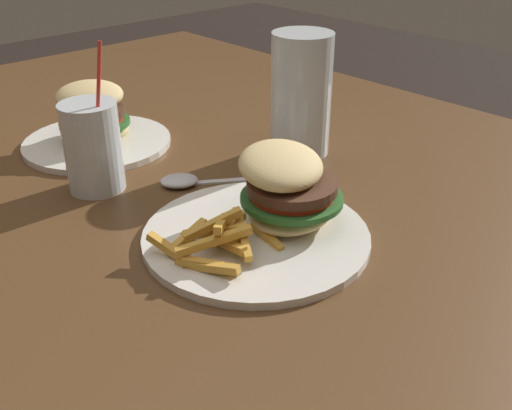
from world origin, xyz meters
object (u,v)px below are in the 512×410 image
(juice_glass, at_px, (93,150))
(meal_plate_near, at_px, (272,208))
(beer_glass, at_px, (301,99))
(meal_plate_far, at_px, (95,125))
(spoon, at_px, (185,181))

(juice_glass, bearing_deg, meal_plate_near, -69.53)
(juice_glass, bearing_deg, beer_glass, -18.61)
(meal_plate_near, bearing_deg, juice_glass, 110.47)
(meal_plate_near, relative_size, meal_plate_far, 1.15)
(meal_plate_near, distance_m, juice_glass, 0.27)
(juice_glass, distance_m, meal_plate_far, 0.16)
(juice_glass, distance_m, spoon, 0.13)
(juice_glass, relative_size, spoon, 1.33)
(meal_plate_near, xyz_separation_m, spoon, (0.00, 0.18, -0.03))
(meal_plate_near, xyz_separation_m, meal_plate_far, (-0.02, 0.39, -0.00))
(meal_plate_far, bearing_deg, meal_plate_near, -87.66)
(spoon, relative_size, meal_plate_far, 0.66)
(juice_glass, relative_size, meal_plate_far, 0.87)
(meal_plate_near, xyz_separation_m, beer_glass, (0.21, 0.15, 0.05))
(spoon, height_order, meal_plate_far, meal_plate_far)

